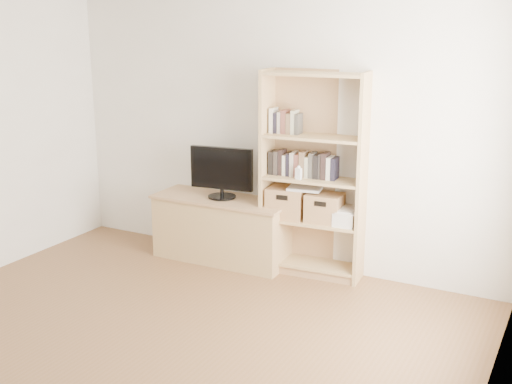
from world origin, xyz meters
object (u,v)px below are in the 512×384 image
Objects in this scene: tv_stand at (222,230)px; laptop at (305,188)px; television at (222,173)px; basket_right at (324,208)px; bookshelf at (313,176)px; baby_monitor at (299,174)px; basket_left at (287,202)px.

tv_stand is 1.00m from laptop.
television is at bearing 0.00° from tv_stand.
television reaches higher than basket_right.
bookshelf is 18.43× the size of baby_monitor.
baby_monitor is at bearing -155.84° from basket_right.
basket_left is at bearing 179.82° from basket_right.
tv_stand is 1.13m from bookshelf.
bookshelf is at bearing -1.23° from basket_left.
bookshelf is 0.38m from basket_left.
laptop is (-0.19, -0.02, 0.16)m from basket_right.
television is 1.07m from basket_right.
television is (0.00, 0.00, 0.58)m from tv_stand.
television reaches higher than laptop.
baby_monitor is 0.40m from basket_right.
bookshelf is (0.92, 0.08, 0.64)m from tv_stand.
bookshelf reaches higher than baby_monitor.
laptop is (0.85, 0.07, 0.51)m from tv_stand.
laptop is at bearing -2.85° from television.
laptop reaches higher than basket_right.
tv_stand is 12.98× the size of baby_monitor.
tv_stand is 0.58m from television.
baby_monitor is (0.83, -0.03, 0.09)m from television.
bookshelf reaches higher than television.
tv_stand is 4.41× the size of laptop.
bookshelf reaches higher than laptop.
bookshelf is at bearing -0.51° from laptop.
basket_right is (1.04, 0.09, -0.23)m from television.
bookshelf is at bearing 58.00° from baby_monitor.
baby_monitor is 0.36m from basket_left.
laptop is at bearing 86.18° from baby_monitor.
tv_stand is 1.10m from basket_right.
basket_right is at bearing 3.70° from tv_stand.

